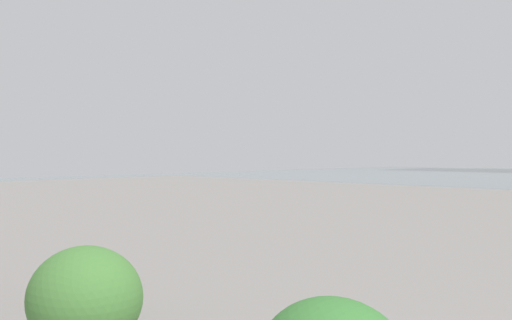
# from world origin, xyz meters

# --- Properties ---
(shrub_low) EXTENTS (1.06, 0.95, 0.90)m
(shrub_low) POSITION_xyz_m (4.17, -1.02, 0.45)
(shrub_low) COLOR #477F38
(shrub_low) RESTS_ON ground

